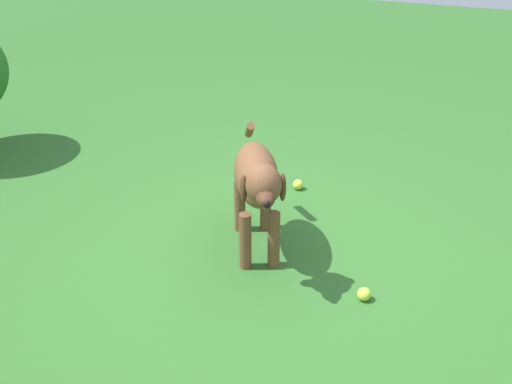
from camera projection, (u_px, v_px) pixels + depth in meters
ground at (271, 258)px, 3.38m from camera, size 14.00×14.00×0.00m
dog at (257, 181)px, 3.23m from camera, size 0.88×0.50×0.65m
tennis_ball_0 at (298, 185)px, 4.07m from camera, size 0.07×0.07×0.07m
tennis_ball_1 at (364, 294)px, 3.05m from camera, size 0.07×0.07×0.07m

